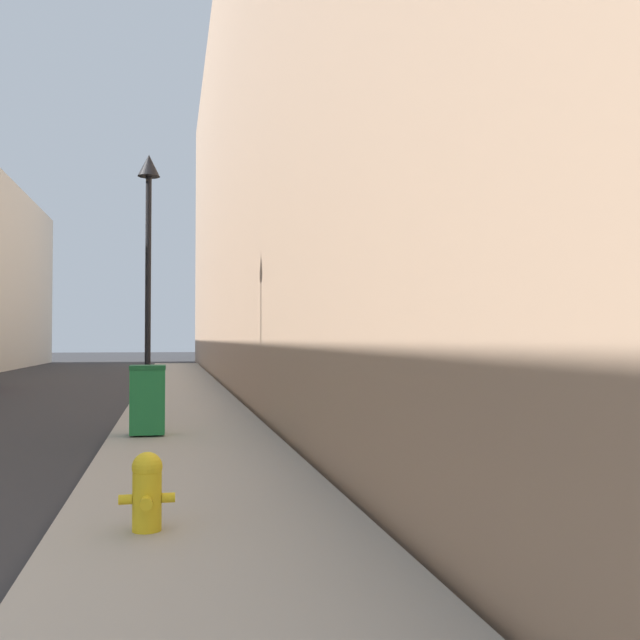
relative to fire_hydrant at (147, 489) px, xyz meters
name	(u,v)px	position (x,y,z in m)	size (l,w,h in m)	color
sidewalk_right	(184,397)	(0.61, 16.06, -0.44)	(3.00, 60.00, 0.13)	#9E998E
building_right_stone	(354,165)	(8.21, 24.06, 9.19)	(12.00, 60.00, 19.38)	#9E7F66
fire_hydrant	(147,489)	(0.00, 0.00, 0.00)	(0.50, 0.39, 0.71)	yellow
trash_bin	(148,399)	(-0.20, 6.61, 0.28)	(0.64, 0.60, 1.27)	#1E7538
lamppost	(148,235)	(-0.29, 9.41, 3.68)	(0.49, 0.49, 5.84)	black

